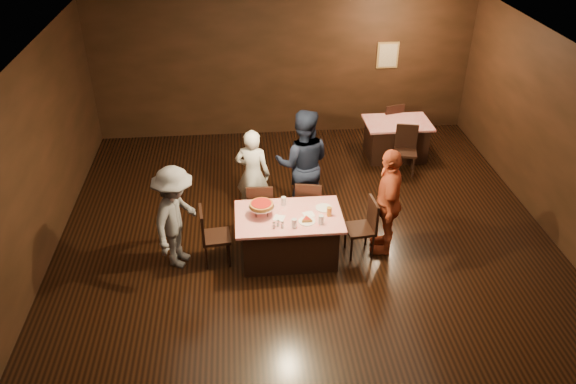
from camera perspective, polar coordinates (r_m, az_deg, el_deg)
The scene contains 23 objects.
room at distance 7.28m, azimuth 2.97°, elevation 4.44°, with size 10.00×10.04×3.02m.
main_table at distance 8.59m, azimuth 0.07°, elevation -4.55°, with size 1.60×1.00×0.77m, color red.
back_table at distance 11.66m, azimuth 10.90°, elevation 5.29°, with size 1.30×0.90×0.77m, color #B10B15.
chair_far_left at distance 9.14m, azimuth -2.86°, elevation -1.45°, with size 0.42×0.42×0.95m, color black.
chair_far_right at distance 9.19m, azimuth 2.12°, elevation -1.20°, with size 0.42×0.42×0.95m, color black.
chair_end_left at distance 8.53m, azimuth -7.33°, elevation -4.42°, with size 0.42×0.42×0.95m, color black.
chair_end_right at distance 8.69m, azimuth 7.32°, elevation -3.64°, with size 0.42×0.42×0.95m, color black.
chair_back_near at distance 11.03m, azimuth 11.86°, elevation 4.08°, with size 0.42×0.42×0.95m, color black.
chair_back_far at distance 12.15m, azimuth 10.23°, elevation 6.93°, with size 0.42×0.42×0.95m, color black.
diner_white_jacket at distance 9.37m, azimuth -3.60°, elevation 1.81°, with size 0.59×0.39×1.61m, color silver.
diner_navy_hoodie at distance 9.34m, azimuth 1.52°, elevation 2.88°, with size 0.94×0.73×1.93m, color black.
diner_grey_knit at distance 8.40m, azimuth -11.31°, elevation -2.55°, with size 1.06×0.61×1.65m, color slate.
diner_red_shirt at distance 8.63m, azimuth 10.12°, elevation -0.94°, with size 1.03×0.43×1.76m, color #AF4627.
pizza_stand at distance 8.29m, azimuth -2.71°, elevation -1.33°, with size 0.38×0.38×0.22m.
plate_with_slice at distance 8.23m, azimuth 1.92°, elevation -2.88°, with size 0.25×0.25×0.06m.
plate_empty at distance 8.55m, azimuth 3.65°, elevation -1.62°, with size 0.25×0.25×0.01m, color white.
glass_front_left at distance 8.09m, azimuth 0.62°, elevation -3.18°, with size 0.08×0.08×0.14m, color silver.
glass_front_right at distance 8.17m, azimuth 3.38°, elevation -2.83°, with size 0.08×0.08×0.14m, color silver.
glass_amber at distance 8.36m, azimuth 4.21°, elevation -2.00°, with size 0.08×0.08×0.14m, color #BF7F26.
glass_back at distance 8.58m, azimuth -0.45°, elevation -0.93°, with size 0.08×0.08×0.14m, color silver.
condiments at distance 8.10m, azimuth -1.01°, elevation -3.32°, with size 0.17×0.10×0.09m.
napkin_center at distance 8.40m, azimuth 2.11°, elevation -2.30°, with size 0.16×0.16×0.01m, color white.
napkin_left at distance 8.32m, azimuth -0.93°, elevation -2.65°, with size 0.16×0.16×0.01m, color white.
Camera 1 is at (-0.97, -6.39, 5.47)m, focal length 35.00 mm.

